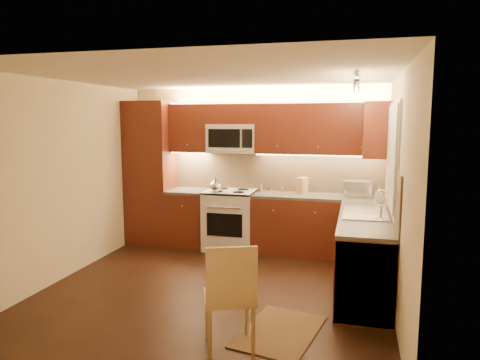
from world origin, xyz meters
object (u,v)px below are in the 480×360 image
(sink, at_px, (365,207))
(toaster_oven, at_px, (357,189))
(soap_bottle, at_px, (379,195))
(dining_chair, at_px, (229,295))
(kettle, at_px, (216,185))
(knife_block, at_px, (302,185))
(microwave, at_px, (233,138))
(stove, at_px, (230,220))

(sink, xyz_separation_m, toaster_oven, (-0.11, 1.20, 0.04))
(soap_bottle, relative_size, dining_chair, 0.21)
(dining_chair, bearing_deg, toaster_oven, 48.29)
(kettle, bearing_deg, soap_bottle, -24.16)
(knife_block, bearing_deg, kettle, -142.90)
(soap_bottle, bearing_deg, toaster_oven, 112.31)
(kettle, bearing_deg, knife_block, -5.67)
(knife_block, bearing_deg, microwave, -157.93)
(microwave, xyz_separation_m, knife_block, (1.10, 0.01, -0.70))
(microwave, relative_size, dining_chair, 0.78)
(dining_chair, bearing_deg, stove, 83.24)
(knife_block, bearing_deg, sink, -32.77)
(sink, height_order, kettle, kettle)
(kettle, bearing_deg, dining_chair, -90.99)
(sink, distance_m, toaster_oven, 1.20)
(stove, distance_m, dining_chair, 3.08)
(sink, height_order, dining_chair, sink)
(kettle, distance_m, toaster_oven, 2.09)
(kettle, xyz_separation_m, soap_bottle, (2.36, -0.13, -0.03))
(microwave, xyz_separation_m, soap_bottle, (2.18, -0.47, -0.72))
(stove, relative_size, knife_block, 3.78)
(kettle, height_order, knife_block, kettle)
(microwave, xyz_separation_m, kettle, (-0.17, -0.34, -0.69))
(toaster_oven, bearing_deg, kettle, -178.79)
(kettle, relative_size, soap_bottle, 1.10)
(toaster_oven, height_order, dining_chair, toaster_oven)
(kettle, bearing_deg, stove, 28.99)
(sink, bearing_deg, dining_chair, -122.37)
(sink, xyz_separation_m, knife_block, (-0.90, 1.27, 0.05))
(toaster_oven, bearing_deg, dining_chair, -115.78)
(microwave, distance_m, knife_block, 1.30)
(toaster_oven, bearing_deg, stove, 175.70)
(soap_bottle, xyz_separation_m, dining_chair, (-1.35, -2.63, -0.52))
(sink, distance_m, dining_chair, 2.23)
(dining_chair, bearing_deg, knife_block, 62.72)
(stove, height_order, dining_chair, dining_chair)
(sink, height_order, knife_block, knife_block)
(stove, relative_size, kettle, 4.03)
(knife_block, relative_size, dining_chair, 0.25)
(toaster_oven, distance_m, soap_bottle, 0.50)
(kettle, relative_size, dining_chair, 0.23)
(soap_bottle, bearing_deg, sink, -116.03)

